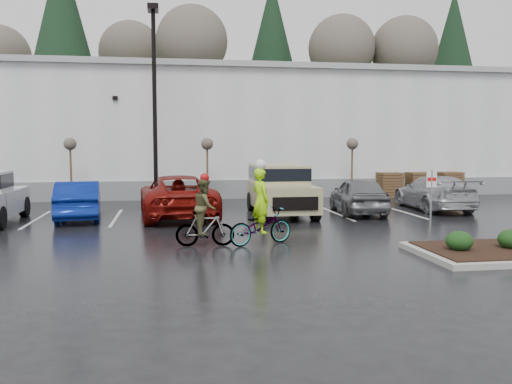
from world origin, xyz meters
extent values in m
plane|color=black|center=(0.00, 0.00, 0.00)|extent=(120.00, 120.00, 0.00)
cube|color=silver|center=(0.00, 22.00, 3.50)|extent=(60.00, 15.00, 7.00)
cube|color=slate|center=(0.00, 14.45, 0.50)|extent=(60.00, 0.12, 1.00)
cube|color=#999B9E|center=(0.00, 22.00, 7.05)|extent=(60.50, 15.50, 0.30)
cube|color=#253B18|center=(0.00, 45.00, 3.00)|extent=(80.00, 25.00, 6.00)
cylinder|color=black|center=(-4.00, 12.00, 4.50)|extent=(0.20, 0.20, 9.00)
cube|color=black|center=(-4.00, 12.00, 9.10)|extent=(0.50, 1.00, 0.25)
cylinder|color=#482B1C|center=(-8.00, 13.00, 1.40)|extent=(0.10, 0.10, 2.80)
sphere|color=#504940|center=(-8.00, 13.00, 2.90)|extent=(0.60, 0.60, 0.60)
cylinder|color=#482B1C|center=(-1.50, 13.00, 1.40)|extent=(0.10, 0.10, 2.80)
sphere|color=#504940|center=(-1.50, 13.00, 2.90)|extent=(0.60, 0.60, 0.60)
cylinder|color=#482B1C|center=(6.00, 13.00, 1.40)|extent=(0.10, 0.10, 2.80)
sphere|color=#504940|center=(6.00, 13.00, 2.90)|extent=(0.60, 0.60, 0.60)
cube|color=#482B1C|center=(8.50, 14.00, 0.68)|extent=(1.20, 1.20, 1.35)
cube|color=#482B1C|center=(10.20, 14.00, 0.68)|extent=(1.20, 1.20, 1.35)
cube|color=#482B1C|center=(12.00, 14.00, 0.68)|extent=(1.20, 1.20, 1.35)
ellipsoid|color=black|center=(4.00, -1.00, 0.41)|extent=(0.70, 0.70, 0.52)
ellipsoid|color=black|center=(5.50, -1.00, 0.41)|extent=(0.70, 0.70, 0.52)
cylinder|color=gray|center=(3.80, 0.20, 1.10)|extent=(0.05, 0.05, 2.20)
cube|color=white|center=(3.80, 0.20, 1.95)|extent=(0.30, 0.02, 0.45)
cube|color=red|center=(3.80, 0.19, 1.95)|extent=(0.26, 0.02, 0.10)
imported|color=navy|center=(-6.89, 7.85, 0.75)|extent=(2.05, 4.67, 1.49)
imported|color=maroon|center=(-3.09, 7.81, 0.84)|extent=(3.17, 6.23, 1.68)
imported|color=slate|center=(4.41, 7.68, 0.76)|extent=(2.31, 4.66, 1.53)
imported|color=#AEAFB6|center=(8.18, 8.39, 0.75)|extent=(2.42, 5.32, 1.51)
imported|color=#3F3F44|center=(-0.82, 1.50, 0.54)|extent=(2.17, 1.41, 1.08)
imported|color=#9CEC0D|center=(-0.82, 1.50, 1.29)|extent=(0.67, 0.80, 1.88)
sphere|color=silver|center=(-0.82, 1.50, 2.33)|extent=(0.31, 0.31, 0.31)
imported|color=#3F3F44|center=(-2.44, 1.50, 0.51)|extent=(1.65, 0.58, 1.01)
imported|color=#464425|center=(-2.44, 1.50, 1.15)|extent=(0.47, 0.80, 1.59)
sphere|color=#990C0C|center=(-2.44, 1.50, 1.97)|extent=(0.26, 0.26, 0.26)
camera|label=1|loc=(-3.51, -13.86, 2.97)|focal=38.00mm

